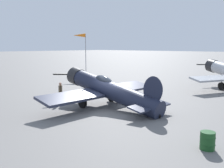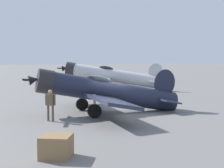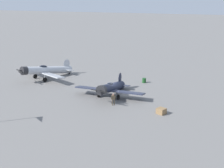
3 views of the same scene
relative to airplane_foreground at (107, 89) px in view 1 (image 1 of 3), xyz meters
The scene contains 5 objects.
ground_plane 1.43m from the airplane_foreground, 91.53° to the right, with size 400.00×400.00×0.00m, color slate.
airplane_foreground is the anchor object (origin of this frame).
ground_crew_mechanic 3.98m from the airplane_foreground, 114.47° to the left, with size 0.50×0.49×1.70m.
fuel_drum 9.48m from the airplane_foreground, 108.61° to the right, with size 0.69×0.69×0.82m.
windsock_mast 20.27m from the airplane_foreground, 54.89° to the left, with size 1.66×1.76×6.41m.
Camera 1 is at (-14.03, -12.67, 4.59)m, focal length 41.47 mm.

